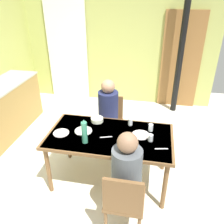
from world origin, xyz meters
name	(u,v)px	position (x,y,z in m)	size (l,w,h in m)	color
ground_plane	(84,172)	(0.00, 0.00, 0.00)	(6.76, 6.76, 0.00)	silver
wall_back	(116,42)	(0.00, 2.60, 1.33)	(4.25, 0.10, 2.65)	tan
door_wooden	(181,62)	(1.39, 2.52, 1.00)	(0.80, 0.05, 2.00)	olive
stove_pipe_column	(181,49)	(1.34, 2.25, 1.33)	(0.12, 0.12, 2.65)	black
curtain_panel	(67,51)	(-1.07, 2.50, 1.11)	(0.90, 0.03, 2.23)	white
dining_table	(110,140)	(0.40, -0.05, 0.67)	(1.57, 0.84, 0.73)	brown
chair_near_diner	(124,201)	(0.70, -0.83, 0.50)	(0.40, 0.40, 0.87)	brown
chair_far_diner	(110,120)	(0.25, 0.72, 0.50)	(0.40, 0.40, 0.87)	brown
person_near_diner	(127,170)	(0.70, -0.69, 0.78)	(0.30, 0.37, 0.77)	#4B5B59
person_far_diner	(108,108)	(0.25, 0.59, 0.78)	(0.30, 0.37, 0.77)	#182A45
water_bottle_green_near	(84,132)	(0.14, -0.26, 0.88)	(0.07, 0.07, 0.31)	#3C9371
serving_bowl_center	(97,120)	(0.16, 0.25, 0.76)	(0.17, 0.17, 0.06)	silver
dinner_plate_near_left	(141,135)	(0.78, 0.02, 0.74)	(0.22, 0.22, 0.01)	white
dinner_plate_near_right	(61,133)	(-0.21, -0.13, 0.74)	(0.20, 0.20, 0.01)	white
dinner_plate_far_center	(83,131)	(0.05, -0.03, 0.74)	(0.22, 0.22, 0.01)	white
drinking_glass_by_near_diner	(130,122)	(0.63, 0.24, 0.78)	(0.06, 0.06, 0.10)	silver
drinking_glass_by_far_diner	(151,138)	(0.91, -0.08, 0.78)	(0.06, 0.06, 0.09)	silver
drinking_glass_spare_center	(151,128)	(0.90, 0.15, 0.78)	(0.06, 0.06, 0.10)	silver
bread_plate_sliced	(124,148)	(0.62, -0.30, 0.74)	(0.19, 0.19, 0.02)	#DBB77A
cutlery_knife_near	(106,137)	(0.37, -0.11, 0.74)	(0.15, 0.02, 0.00)	silver
cutlery_fork_near	(161,149)	(1.04, -0.22, 0.74)	(0.15, 0.02, 0.00)	silver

